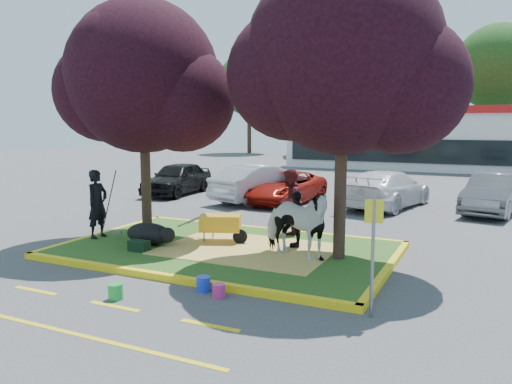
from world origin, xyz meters
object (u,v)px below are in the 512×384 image
at_px(bucket_green, 115,292).
at_px(sign_post, 373,241).
at_px(calf, 149,234).
at_px(bucket_pink, 219,291).
at_px(bucket_blue, 203,284).
at_px(car_black, 177,178).
at_px(handler, 98,204).
at_px(car_silver, 261,183).
at_px(wheelbarrow, 221,223).
at_px(cow, 295,224).

bearing_deg(bucket_green, sign_post, 14.76).
distance_m(calf, sign_post, 6.66).
relative_size(sign_post, bucket_pink, 8.16).
relative_size(bucket_blue, car_black, 0.07).
relative_size(calf, sign_post, 0.59).
height_order(handler, bucket_blue, handler).
bearing_deg(handler, car_silver, -6.28).
distance_m(wheelbarrow, car_black, 10.29).
height_order(cow, handler, handler).
bearing_deg(cow, bucket_pink, -175.51).
bearing_deg(bucket_pink, wheelbarrow, 118.70).
height_order(sign_post, bucket_blue, sign_post).
bearing_deg(cow, calf, 110.12).
height_order(bucket_blue, car_silver, car_silver).
bearing_deg(bucket_blue, bucket_green, -139.05).
bearing_deg(calf, handler, -174.71).
distance_m(cow, bucket_pink, 2.86).
bearing_deg(sign_post, bucket_pink, 167.79).
distance_m(car_black, car_silver, 4.41).
height_order(handler, bucket_green, handler).
bearing_deg(handler, bucket_pink, -114.53).
bearing_deg(car_silver, wheelbarrow, 124.81).
relative_size(calf, bucket_green, 4.36).
xyz_separation_m(bucket_green, car_silver, (-2.47, 11.91, 0.63)).
bearing_deg(wheelbarrow, bucket_pink, -82.76).
bearing_deg(sign_post, car_silver, 105.47).
relative_size(cow, bucket_blue, 6.57).
bearing_deg(bucket_blue, wheelbarrow, 113.70).
bearing_deg(car_black, cow, -47.81).
relative_size(calf, handler, 0.69).
relative_size(sign_post, car_black, 0.50).
xyz_separation_m(sign_post, bucket_green, (-4.54, -1.20, -1.18)).
xyz_separation_m(calf, bucket_pink, (3.43, -2.35, -0.30)).
relative_size(bucket_pink, car_black, 0.06).
xyz_separation_m(wheelbarrow, car_silver, (-2.31, 7.57, 0.13)).
bearing_deg(wheelbarrow, calf, -167.18).
height_order(cow, calf, cow).
bearing_deg(car_silver, bucket_blue, 126.89).
bearing_deg(bucket_pink, sign_post, 5.54).
height_order(bucket_green, car_silver, car_silver).
height_order(handler, car_silver, handler).
xyz_separation_m(sign_post, bucket_pink, (-2.83, -0.27, -1.20)).
distance_m(handler, bucket_blue, 5.30).
relative_size(bucket_green, car_black, 0.07).
bearing_deg(bucket_pink, car_silver, 110.85).
xyz_separation_m(sign_post, bucket_blue, (-3.28, -0.10, -1.18)).
distance_m(sign_post, bucket_green, 4.84).
bearing_deg(car_silver, bucket_green, 119.55).
relative_size(bucket_pink, bucket_blue, 0.90).
relative_size(sign_post, bucket_blue, 7.31).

